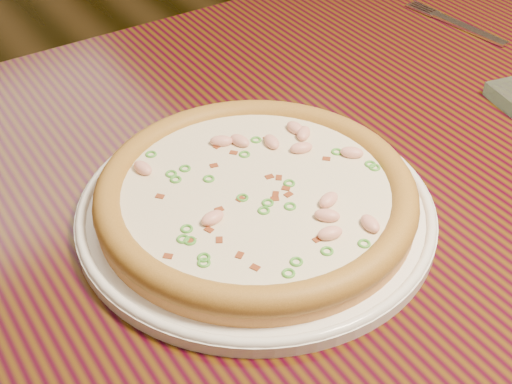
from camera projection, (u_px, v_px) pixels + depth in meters
ground at (184, 175)px, 1.99m from camera, size 9.00×9.00×0.00m
hero_table at (317, 219)px, 0.86m from camera, size 1.20×0.80×0.75m
plate at (256, 209)px, 0.70m from camera, size 0.35×0.35×0.02m
pizza at (256, 194)px, 0.69m from camera, size 0.31×0.31×0.03m
fork at (459, 24)px, 1.04m from camera, size 0.04×0.18×0.00m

